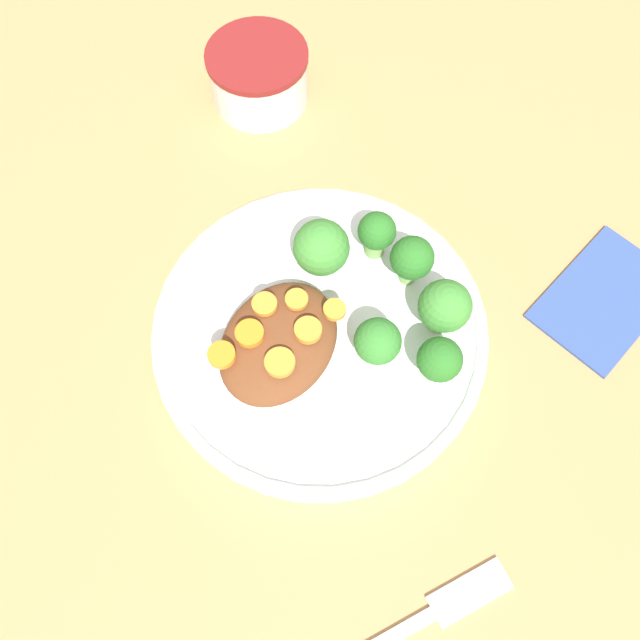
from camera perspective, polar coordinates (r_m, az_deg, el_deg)
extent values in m
plane|color=tan|center=(0.54, 0.00, -1.48)|extent=(4.00, 4.00, 0.00)
cylinder|color=white|center=(0.53, 0.00, -1.08)|extent=(0.28, 0.28, 0.02)
torus|color=white|center=(0.53, 0.00, -0.67)|extent=(0.28, 0.28, 0.01)
cylinder|color=silver|center=(0.68, -5.61, 21.32)|extent=(0.10, 0.10, 0.06)
cylinder|color=maroon|center=(0.66, -5.83, 22.91)|extent=(0.10, 0.10, 0.01)
cylinder|color=white|center=(0.67, -5.77, 22.47)|extent=(0.08, 0.08, 0.01)
ellipsoid|color=brown|center=(0.51, -3.82, -2.05)|extent=(0.11, 0.09, 0.03)
cylinder|color=#759E51|center=(0.51, 5.16, -2.70)|extent=(0.02, 0.02, 0.02)
sphere|color=#337A2D|center=(0.49, 5.36, -1.83)|extent=(0.04, 0.04, 0.04)
cylinder|color=#7FA85B|center=(0.54, 8.10, 4.43)|extent=(0.01, 0.01, 0.03)
sphere|color=#286B23|center=(0.52, 8.42, 5.64)|extent=(0.04, 0.04, 0.04)
cylinder|color=#7FA85B|center=(0.54, 0.12, 5.25)|extent=(0.01, 0.01, 0.02)
sphere|color=#3D8433|center=(0.52, 0.12, 6.64)|extent=(0.05, 0.05, 0.05)
cylinder|color=#7FA85B|center=(0.53, 10.89, 0.17)|extent=(0.02, 0.02, 0.02)
sphere|color=#3D8433|center=(0.51, 11.35, 1.26)|extent=(0.04, 0.04, 0.04)
cylinder|color=#759E51|center=(0.55, 5.05, 6.96)|extent=(0.02, 0.02, 0.02)
sphere|color=#286B23|center=(0.53, 5.23, 8.12)|extent=(0.03, 0.03, 0.03)
cylinder|color=#7FA85B|center=(0.51, 10.47, -4.42)|extent=(0.01, 0.01, 0.02)
sphere|color=#286B23|center=(0.49, 10.89, -3.56)|extent=(0.04, 0.04, 0.04)
cylinder|color=orange|center=(0.50, -1.95, 2.21)|extent=(0.02, 0.02, 0.00)
cylinder|color=orange|center=(0.50, 1.35, 0.95)|extent=(0.02, 0.02, 0.01)
cylinder|color=orange|center=(0.49, -0.77, -1.10)|extent=(0.02, 0.02, 0.01)
cylinder|color=orange|center=(0.49, -8.99, -3.17)|extent=(0.02, 0.02, 0.01)
cylinder|color=orange|center=(0.48, -3.69, -3.90)|extent=(0.02, 0.02, 0.01)
cylinder|color=orange|center=(0.50, -5.09, 1.46)|extent=(0.02, 0.02, 0.01)
cylinder|color=orange|center=(0.49, -6.45, -1.23)|extent=(0.02, 0.02, 0.01)
cube|color=#B2B2B2|center=(0.51, 13.56, -23.06)|extent=(0.06, 0.05, 0.01)
cube|color=#334C8C|center=(0.61, 24.66, 1.88)|extent=(0.15, 0.11, 0.01)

